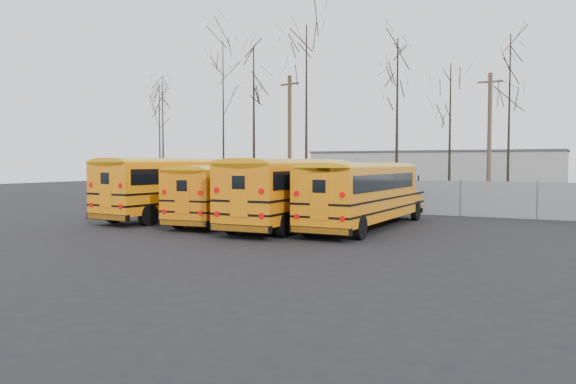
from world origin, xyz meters
The scene contains 17 objects.
ground centered at (0.00, 0.00, 0.00)m, with size 120.00×120.00×0.00m, color black.
fence centered at (0.00, 12.00, 1.00)m, with size 40.00×0.04×2.00m, color gray.
distant_building centered at (2.00, 32.00, 2.00)m, with size 22.00×8.00×4.00m, color #9D9D99.
bus_a centered at (-5.26, 3.80, 1.95)m, with size 3.67×12.06×3.33m.
bus_b centered at (-1.59, 3.15, 1.73)m, with size 3.40×10.73×2.96m.
bus_c centered at (2.04, 2.85, 1.92)m, with size 3.17×11.80×3.27m.
bus_d centered at (5.24, 3.54, 1.81)m, with size 2.55×11.06×3.09m.
utility_pole_left centered at (-6.01, 17.87, 5.00)m, with size 1.72×0.50×9.73m.
utility_pole_right centered at (8.46, 19.35, 4.67)m, with size 1.62×0.28×9.08m.
tree_0 centered at (-18.89, 17.88, 4.93)m, with size 0.26×0.26×9.87m, color black.
tree_1 centered at (-15.10, 13.83, 4.69)m, with size 0.26×0.26×9.38m, color black.
tree_2 centered at (-10.46, 15.37, 6.16)m, with size 0.26×0.26×12.31m, color black.
tree_3 centered at (-7.15, 14.43, 5.73)m, with size 0.26×0.26×11.47m, color black.
tree_4 centered at (-3.01, 14.62, 6.28)m, with size 0.26×0.26×12.56m, color black.
tree_5 centered at (3.14, 15.70, 5.61)m, with size 0.26×0.26×11.21m, color black.
tree_6 centered at (6.26, 17.31, 4.78)m, with size 0.26×0.26×9.56m, color black.
tree_7 centered at (10.03, 16.25, 5.44)m, with size 0.26×0.26×10.88m, color black.
Camera 1 is at (14.03, -20.71, 3.04)m, focal length 35.00 mm.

